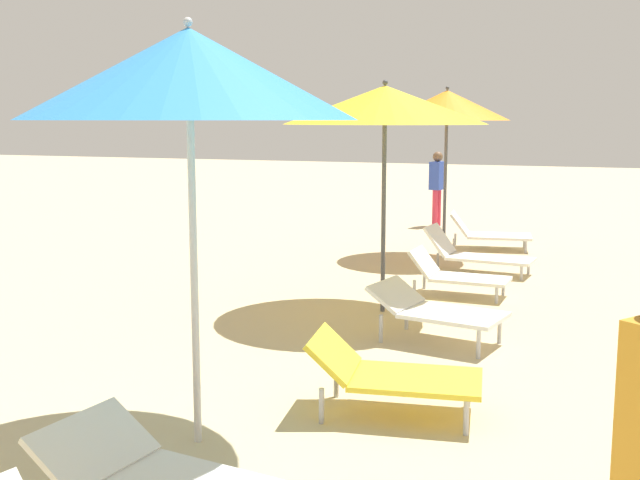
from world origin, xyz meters
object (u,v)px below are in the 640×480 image
object	(u,v)px
lounger_third_shoreside	(392,373)
lounger_farthest_shoreside	(487,233)
lounger_farthest_inland	(475,253)
umbrella_third	(189,74)
person_walking_near	(437,182)
lounger_fourth_inland	(436,310)
umbrella_fourth	(385,105)
lounger_fourth_shoreside	(456,274)
umbrella_farthest	(447,106)

from	to	relation	value
lounger_third_shoreside	lounger_farthest_shoreside	size ratio (longest dim) A/B	0.93
lounger_farthest_inland	lounger_third_shoreside	bearing A→B (deg)	-81.00
umbrella_third	lounger_third_shoreside	size ratio (longest dim) A/B	2.09
person_walking_near	lounger_fourth_inland	bearing A→B (deg)	-67.19
lounger_fourth_inland	lounger_farthest_shoreside	xyz separation A→B (m)	(-0.48, 5.78, -0.05)
umbrella_third	lounger_farthest_inland	xyz separation A→B (m)	(0.65, 6.56, -2.15)
umbrella_fourth	lounger_farthest_shoreside	xyz separation A→B (m)	(0.37, 4.77, -2.02)
lounger_third_shoreside	lounger_fourth_shoreside	xyz separation A→B (m)	(-0.37, 4.08, -0.05)
lounger_fourth_inland	umbrella_farthest	distance (m)	5.26
lounger_third_shoreside	person_walking_near	world-z (taller)	person_walking_near
lounger_third_shoreside	lounger_farthest_inland	bearing A→B (deg)	84.93
umbrella_third	umbrella_fourth	xyz separation A→B (m)	(0.10, 3.93, -0.13)
lounger_third_shoreside	lounger_fourth_inland	distance (m)	1.98
umbrella_fourth	person_walking_near	size ratio (longest dim) A/B	1.71
umbrella_farthest	umbrella_third	bearing A→B (deg)	-89.68
lounger_fourth_inland	lounger_farthest_inland	xyz separation A→B (m)	(-0.29, 3.63, -0.05)
lounger_farthest_shoreside	umbrella_farthest	bearing A→B (deg)	-125.69
umbrella_third	person_walking_near	xyz separation A→B (m)	(-0.98, 11.18, -1.52)
lounger_fourth_inland	lounger_farthest_shoreside	bearing A→B (deg)	105.00
umbrella_farthest	lounger_farthest_shoreside	bearing A→B (deg)	63.71
umbrella_fourth	lounger_farthest_inland	xyz separation A→B (m)	(0.56, 2.63, -2.02)
lounger_fourth_shoreside	person_walking_near	size ratio (longest dim) A/B	0.79
umbrella_third	umbrella_farthest	xyz separation A→B (m)	(-0.04, 7.67, -0.07)
umbrella_third	lounger_fourth_inland	size ratio (longest dim) A/B	2.05
lounger_fourth_shoreside	person_walking_near	world-z (taller)	person_walking_near
umbrella_fourth	lounger_fourth_shoreside	size ratio (longest dim) A/B	2.15
umbrella_fourth	lounger_fourth_shoreside	xyz separation A→B (m)	(0.61, 1.09, -2.03)
umbrella_farthest	lounger_farthest_inland	xyz separation A→B (m)	(0.69, -1.12, -2.08)
umbrella_third	lounger_fourth_shoreside	bearing A→B (deg)	81.99
umbrella_fourth	lounger_fourth_shoreside	distance (m)	2.38
umbrella_farthest	lounger_farthest_shoreside	world-z (taller)	umbrella_farthest
umbrella_farthest	lounger_farthest_inland	size ratio (longest dim) A/B	1.73
lounger_third_shoreside	lounger_farthest_shoreside	distance (m)	7.78
lounger_third_shoreside	lounger_fourth_inland	world-z (taller)	lounger_third_shoreside
lounger_farthest_shoreside	lounger_farthest_inland	size ratio (longest dim) A/B	0.93
lounger_third_shoreside	person_walking_near	size ratio (longest dim) A/B	0.88
umbrella_fourth	umbrella_farthest	world-z (taller)	umbrella_farthest
lounger_third_shoreside	lounger_fourth_inland	size ratio (longest dim) A/B	0.98
lounger_fourth_shoreside	umbrella_farthest	xyz separation A→B (m)	(-0.75, 2.65, 2.09)
lounger_fourth_shoreside	lounger_farthest_inland	world-z (taller)	lounger_farthest_inland
lounger_fourth_shoreside	lounger_farthest_inland	bearing A→B (deg)	93.11
lounger_farthest_shoreside	umbrella_third	bearing A→B (deg)	-102.45
lounger_farthest_inland	lounger_fourth_inland	bearing A→B (deg)	-80.73
lounger_fourth_inland	umbrella_farthest	size ratio (longest dim) A/B	0.51
umbrella_farthest	person_walking_near	world-z (taller)	umbrella_farthest
lounger_third_shoreside	umbrella_fourth	world-z (taller)	umbrella_fourth
umbrella_third	umbrella_farthest	size ratio (longest dim) A/B	1.05
lounger_fourth_shoreside	person_walking_near	xyz separation A→B (m)	(-1.68, 6.16, 0.64)
lounger_third_shoreside	lounger_fourth_inland	xyz separation A→B (m)	(-0.13, 1.98, 0.01)
umbrella_fourth	umbrella_farthest	bearing A→B (deg)	92.14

